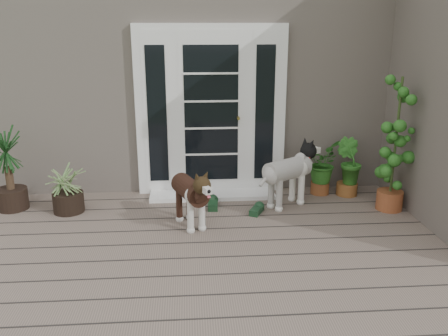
{
  "coord_description": "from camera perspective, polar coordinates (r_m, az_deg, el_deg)",
  "views": [
    {
      "loc": [
        -0.49,
        -3.4,
        2.29
      ],
      "look_at": [
        -0.1,
        1.75,
        0.7
      ],
      "focal_mm": 38.29,
      "sensor_mm": 36.0,
      "label": 1
    }
  ],
  "objects": [
    {
      "name": "deck",
      "position": [
        4.43,
        2.68,
        -13.12
      ],
      "size": [
        6.2,
        4.6,
        0.12
      ],
      "primitive_type": "cube",
      "color": "#6B5B4C",
      "rests_on": "ground"
    },
    {
      "name": "house_main",
      "position": [
        8.1,
        -0.87,
        11.89
      ],
      "size": [
        7.4,
        4.0,
        3.1
      ],
      "primitive_type": "cube",
      "color": "#665E54",
      "rests_on": "ground"
    },
    {
      "name": "door_unit",
      "position": [
        6.1,
        -1.55,
        6.78
      ],
      "size": [
        1.9,
        0.14,
        2.15
      ],
      "primitive_type": "cube",
      "color": "white",
      "rests_on": "deck"
    },
    {
      "name": "door_step",
      "position": [
        6.19,
        -1.38,
        -3.16
      ],
      "size": [
        1.6,
        0.4,
        0.05
      ],
      "primitive_type": "cube",
      "color": "white",
      "rests_on": "deck"
    },
    {
      "name": "brindle_dog",
      "position": [
        5.23,
        -4.07,
        -3.78
      ],
      "size": [
        0.57,
        0.81,
        0.62
      ],
      "primitive_type": null,
      "rotation": [
        0.0,
        0.0,
        3.53
      ],
      "color": "#381E14",
      "rests_on": "deck"
    },
    {
      "name": "white_dog",
      "position": [
        5.82,
        7.53,
        -1.35
      ],
      "size": [
        0.87,
        0.75,
        0.68
      ],
      "primitive_type": null,
      "rotation": [
        0.0,
        0.0,
        -0.97
      ],
      "color": "white",
      "rests_on": "deck"
    },
    {
      "name": "spider_plant",
      "position": [
        5.89,
        -18.25,
        -2.08
      ],
      "size": [
        0.71,
        0.71,
        0.64
      ],
      "primitive_type": null,
      "rotation": [
        0.0,
        0.0,
        -0.21
      ],
      "color": "#96B871",
      "rests_on": "deck"
    },
    {
      "name": "yucca",
      "position": [
        6.18,
        -24.36,
        -0.12
      ],
      "size": [
        0.83,
        0.83,
        1.0
      ],
      "primitive_type": null,
      "rotation": [
        0.0,
        0.0,
        -0.23
      ],
      "color": "black",
      "rests_on": "deck"
    },
    {
      "name": "herb_a",
      "position": [
        6.32,
        11.49,
        -0.34
      ],
      "size": [
        0.66,
        0.66,
        0.62
      ],
      "primitive_type": "imported",
      "rotation": [
        0.0,
        0.0,
        1.08
      ],
      "color": "#195017",
      "rests_on": "deck"
    },
    {
      "name": "herb_b",
      "position": [
        6.37,
        14.57,
        -0.82
      ],
      "size": [
        0.51,
        0.51,
        0.54
      ],
      "primitive_type": "imported",
      "rotation": [
        0.0,
        0.0,
        2.38
      ],
      "color": "#1E621C",
      "rests_on": "deck"
    },
    {
      "name": "herb_c",
      "position": [
        6.72,
        21.0,
        -0.03
      ],
      "size": [
        0.52,
        0.52,
        0.64
      ],
      "primitive_type": "imported",
      "rotation": [
        0.0,
        0.0,
        4.36
      ],
      "color": "#1F5618",
      "rests_on": "deck"
    },
    {
      "name": "sapling",
      "position": [
        5.87,
        19.8,
        2.81
      ],
      "size": [
        0.55,
        0.55,
        1.64
      ],
      "primitive_type": null,
      "rotation": [
        0.0,
        0.0,
        0.16
      ],
      "color": "#1F5017",
      "rests_on": "deck"
    },
    {
      "name": "clog_left",
      "position": [
        5.82,
        -1.35,
        -4.24
      ],
      "size": [
        0.18,
        0.35,
        0.1
      ],
      "primitive_type": null,
      "rotation": [
        0.0,
        0.0,
        -0.05
      ],
      "color": "black",
      "rests_on": "deck"
    },
    {
      "name": "clog_right",
      "position": [
        5.66,
        3.93,
        -4.95
      ],
      "size": [
        0.27,
        0.34,
        0.09
      ],
      "primitive_type": null,
      "rotation": [
        0.0,
        0.0,
        -0.47
      ],
      "color": "#15341C",
      "rests_on": "deck"
    }
  ]
}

